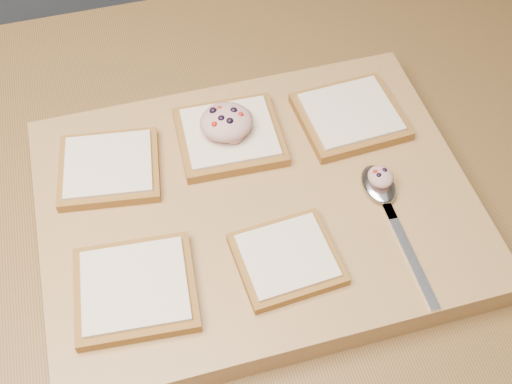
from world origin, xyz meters
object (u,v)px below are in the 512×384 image
at_px(cutting_board, 256,207).
at_px(tuna_salad_dollop, 226,122).
at_px(bread_far_center, 230,136).
at_px(spoon, 383,194).

xyz_separation_m(cutting_board, tuna_salad_dollop, (-0.01, 0.10, 0.05)).
height_order(bread_far_center, tuna_salad_dollop, tuna_salad_dollop).
bearing_deg(bread_far_center, spoon, -41.19).
relative_size(bread_far_center, tuna_salad_dollop, 2.01).
distance_m(cutting_board, tuna_salad_dollop, 0.11).
xyz_separation_m(bread_far_center, spoon, (0.15, -0.13, -0.00)).
height_order(cutting_board, tuna_salad_dollop, tuna_salad_dollop).
height_order(tuna_salad_dollop, spoon, tuna_salad_dollop).
distance_m(bread_far_center, spoon, 0.20).
bearing_deg(cutting_board, bread_far_center, 95.02).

